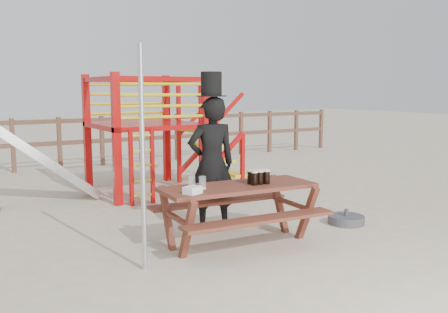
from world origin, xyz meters
TOP-DOWN VIEW (x-y plane):
  - ground at (0.00, 0.00)m, footprint 60.00×60.00m
  - back_fence at (0.00, 7.00)m, footprint 15.09×0.09m
  - playground_fort at (0.12, 3.58)m, footprint 4.71×1.84m
  - picnic_table at (-0.06, 0.14)m, footprint 1.92×1.40m
  - man_with_hat at (-0.01, 0.85)m, footprint 0.70×0.53m
  - metal_pole at (-1.35, -0.09)m, footprint 0.05×0.05m
  - parasol_base at (1.69, 0.11)m, footprint 0.49×0.49m
  - paper_bag at (-0.75, -0.01)m, footprint 0.22×0.20m
  - stout_pints at (0.20, 0.08)m, footprint 0.27×0.18m
  - empty_glasses at (-0.58, 0.19)m, footprint 0.18×0.16m

SIDE VIEW (x-z plane):
  - ground at x=0.00m, z-range 0.00..0.00m
  - parasol_base at x=1.69m, z-range -0.05..0.16m
  - picnic_table at x=-0.06m, z-range 0.09..0.81m
  - back_fence at x=0.00m, z-range 0.14..1.34m
  - paper_bag at x=-0.75m, z-range 0.71..0.79m
  - empty_glasses at x=-0.58m, z-range 0.71..0.86m
  - stout_pints at x=0.20m, z-range 0.71..0.88m
  - man_with_hat at x=-0.01m, z-range -0.11..1.95m
  - playground_fort at x=0.12m, z-range 0.02..2.12m
  - metal_pole at x=-1.35m, z-range 0.00..2.28m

